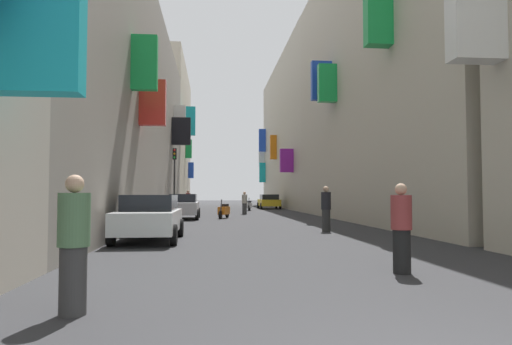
% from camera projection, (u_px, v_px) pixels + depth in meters
% --- Properties ---
extents(ground_plane, '(140.00, 140.00, 0.00)m').
position_uv_depth(ground_plane, '(240.00, 214.00, 32.68)').
color(ground_plane, '#2D2D30').
extents(building_left_mid_a, '(7.38, 34.09, 12.11)m').
position_uv_depth(building_left_mid_a, '(104.00, 110.00, 25.37)').
color(building_left_mid_a, gray).
rests_on(building_left_mid_a, ground).
extents(building_left_mid_b, '(7.34, 19.84, 15.71)m').
position_uv_depth(building_left_mid_b, '(160.00, 138.00, 52.26)').
color(building_left_mid_b, '#BCB29E').
rests_on(building_left_mid_b, ground).
extents(building_right_mid_b, '(7.19, 23.83, 15.73)m').
position_uv_depth(building_right_mid_b, '(397.00, 76.00, 25.07)').
color(building_right_mid_b, '#BCB29E').
rests_on(building_right_mid_b, ground).
extents(building_right_mid_c, '(7.17, 26.86, 15.80)m').
position_uv_depth(building_right_mid_c, '(304.00, 135.00, 50.29)').
color(building_right_mid_c, '#BCB29E').
rests_on(building_right_mid_c, ground).
extents(parked_car_yellow, '(1.98, 4.30, 1.39)m').
position_uv_depth(parked_car_yellow, '(269.00, 201.00, 44.47)').
color(parked_car_yellow, gold).
rests_on(parked_car_yellow, ground).
extents(parked_car_silver, '(1.86, 4.21, 1.44)m').
position_uv_depth(parked_car_silver, '(183.00, 206.00, 26.70)').
color(parked_car_silver, '#B7B7BC').
rests_on(parked_car_silver, ground).
extents(parked_car_white, '(1.90, 4.16, 1.42)m').
position_uv_depth(parked_car_white, '(150.00, 216.00, 14.25)').
color(parked_car_white, white).
rests_on(parked_car_white, ground).
extents(scooter_orange, '(0.76, 1.82, 1.13)m').
position_uv_depth(scooter_orange, '(224.00, 211.00, 27.27)').
color(scooter_orange, orange).
rests_on(scooter_orange, ground).
extents(scooter_black, '(0.79, 1.75, 1.13)m').
position_uv_depth(scooter_black, '(194.00, 205.00, 42.52)').
color(scooter_black, black).
rests_on(scooter_black, ground).
extents(scooter_white, '(0.59, 1.81, 1.13)m').
position_uv_depth(scooter_white, '(249.00, 205.00, 39.74)').
color(scooter_white, silver).
rests_on(scooter_white, ground).
extents(pedestrian_crossing, '(0.54, 0.54, 1.75)m').
position_uv_depth(pedestrian_crossing, '(188.00, 201.00, 37.04)').
color(pedestrian_crossing, '#333333').
rests_on(pedestrian_crossing, ground).
extents(pedestrian_near_left, '(0.53, 0.53, 1.68)m').
position_uv_depth(pedestrian_near_left, '(74.00, 245.00, 5.54)').
color(pedestrian_near_left, '#363636').
rests_on(pedestrian_near_left, ground).
extents(pedestrian_near_right, '(0.51, 0.51, 1.61)m').
position_uv_depth(pedestrian_near_right, '(245.00, 203.00, 32.50)').
color(pedestrian_near_right, '#3B3B3B').
rests_on(pedestrian_near_right, ground).
extents(pedestrian_mid_street, '(0.42, 0.42, 1.64)m').
position_uv_depth(pedestrian_mid_street, '(401.00, 229.00, 8.41)').
color(pedestrian_mid_street, black).
rests_on(pedestrian_mid_street, ground).
extents(pedestrian_far_away, '(0.54, 0.54, 1.75)m').
position_uv_depth(pedestrian_far_away, '(326.00, 209.00, 17.75)').
color(pedestrian_far_away, '#2E2E2E').
rests_on(pedestrian_far_away, ground).
extents(traffic_light_near_corner, '(0.26, 0.34, 4.53)m').
position_uv_depth(traffic_light_near_corner, '(174.00, 170.00, 31.08)').
color(traffic_light_near_corner, '#2D2D2D').
rests_on(traffic_light_near_corner, ground).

